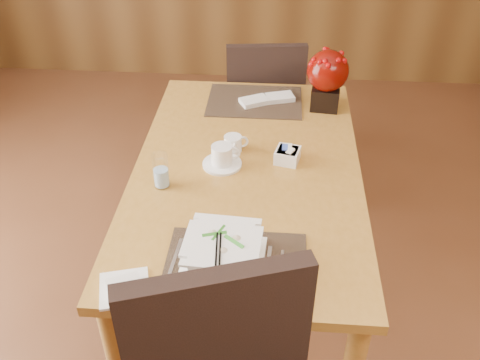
# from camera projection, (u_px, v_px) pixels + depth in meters

# --- Properties ---
(dining_table) EXTENTS (0.90, 1.50, 0.75)m
(dining_table) POSITION_uv_depth(u_px,v_px,m) (247.00, 186.00, 2.19)
(dining_table) COLOR #B57E32
(dining_table) RESTS_ON ground
(placemat_near) EXTENTS (0.45, 0.33, 0.01)m
(placemat_near) POSITION_uv_depth(u_px,v_px,m) (236.00, 266.00, 1.69)
(placemat_near) COLOR black
(placemat_near) RESTS_ON dining_table
(placemat_far) EXTENTS (0.45, 0.33, 0.01)m
(placemat_far) POSITION_uv_depth(u_px,v_px,m) (255.00, 101.00, 2.57)
(placemat_far) COLOR black
(placemat_far) RESTS_ON dining_table
(soup_setting) EXTENTS (0.27, 0.27, 0.10)m
(soup_setting) POSITION_uv_depth(u_px,v_px,m) (223.00, 253.00, 1.67)
(soup_setting) COLOR white
(soup_setting) RESTS_ON dining_table
(coffee_cup) EXTENTS (0.16, 0.16, 0.09)m
(coffee_cup) POSITION_uv_depth(u_px,v_px,m) (222.00, 157.00, 2.12)
(coffee_cup) COLOR white
(coffee_cup) RESTS_ON dining_table
(water_glass) EXTENTS (0.07, 0.07, 0.14)m
(water_glass) POSITION_uv_depth(u_px,v_px,m) (161.00, 171.00, 1.99)
(water_glass) COLOR white
(water_glass) RESTS_ON dining_table
(creamer_jug) EXTENTS (0.12, 0.12, 0.07)m
(creamer_jug) POSITION_uv_depth(u_px,v_px,m) (233.00, 144.00, 2.21)
(creamer_jug) COLOR white
(creamer_jug) RESTS_ON dining_table
(sugar_caddy) EXTENTS (0.11, 0.11, 0.06)m
(sugar_caddy) POSITION_uv_depth(u_px,v_px,m) (287.00, 155.00, 2.15)
(sugar_caddy) COLOR white
(sugar_caddy) RESTS_ON dining_table
(berry_decor) EXTENTS (0.19, 0.19, 0.28)m
(berry_decor) POSITION_uv_depth(u_px,v_px,m) (327.00, 76.00, 2.43)
(berry_decor) COLOR black
(berry_decor) RESTS_ON dining_table
(napkins_far) EXTENTS (0.28, 0.18, 0.02)m
(napkins_far) POSITION_uv_depth(u_px,v_px,m) (269.00, 99.00, 2.56)
(napkins_far) COLOR white
(napkins_far) RESTS_ON dining_table
(bread_plate) EXTENTS (0.18, 0.18, 0.01)m
(bread_plate) POSITION_uv_depth(u_px,v_px,m) (124.00, 288.00, 1.61)
(bread_plate) COLOR white
(bread_plate) RESTS_ON dining_table
(far_chair) EXTENTS (0.48, 0.48, 0.93)m
(far_chair) POSITION_uv_depth(u_px,v_px,m) (264.00, 106.00, 3.01)
(far_chair) COLOR black
(far_chair) RESTS_ON ground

